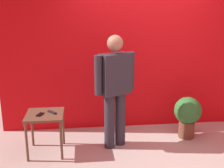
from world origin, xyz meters
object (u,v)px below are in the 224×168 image
standing_person (115,86)px  side_table (45,120)px  cell_phone (40,114)px  tv_remote (52,112)px  potted_plant (188,114)px

standing_person → side_table: (-1.03, -0.10, -0.44)m
cell_phone → tv_remote: (0.16, 0.06, 0.01)m
standing_person → tv_remote: size_ratio=10.07×
tv_remote → potted_plant: (2.14, 0.25, -0.21)m
standing_person → cell_phone: (-1.09, -0.14, -0.35)m
standing_person → cell_phone: size_ratio=11.89×
tv_remote → cell_phone: bearing=158.6°
standing_person → potted_plant: (1.21, 0.17, -0.55)m
potted_plant → standing_person: bearing=-172.1°
cell_phone → potted_plant: 2.33m
tv_remote → potted_plant: bearing=-34.9°
side_table → standing_person: bearing=5.6°
side_table → tv_remote: bearing=12.2°
cell_phone → tv_remote: bearing=40.5°
side_table → cell_phone: size_ratio=4.23×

